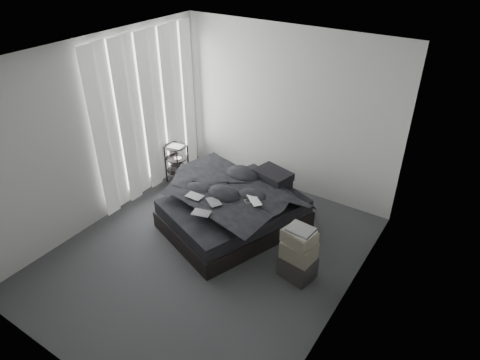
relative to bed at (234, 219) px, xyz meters
The scene contains 25 objects.
floor 0.71m from the bed, 86.64° to the right, with size 3.60×4.20×0.01m, color #333336.
ceiling 2.57m from the bed, 86.64° to the right, with size 3.60×4.20×0.01m, color white.
wall_back 1.83m from the bed, 88.32° to the left, with size 3.60×0.01×2.60m, color #BCBCB7.
wall_front 3.04m from the bed, 89.16° to the right, with size 3.60×0.01×2.60m, color #BCBCB7.
wall_left 2.23m from the bed, 158.27° to the right, with size 0.01×4.20×2.60m, color #BCBCB7.
wall_right 2.29m from the bed, 20.85° to the right, with size 0.01×4.20×2.60m, color #BCBCB7.
window_left 2.14m from the bed, behind, with size 0.02×2.00×2.30m, color white.
curtain_left 2.06m from the bed, behind, with size 0.06×2.12×2.48m, color white.
bed is the anchor object (origin of this frame).
mattress 0.22m from the bed, ahead, with size 1.35×1.79×0.20m, color black.
duvet 0.43m from the bed, 109.91° to the right, with size 1.36×1.58×0.22m, color black.
pillow_lower 0.82m from the bed, 73.66° to the left, with size 0.56×0.38×0.13m, color black.
pillow_upper 0.86m from the bed, 68.62° to the left, with size 0.52×0.36×0.12m, color black.
laptop 0.65m from the bed, 12.42° to the right, with size 0.30×0.19×0.02m, color silver.
comic_a 0.77m from the bed, 134.36° to the right, with size 0.23×0.15×0.01m, color black.
comic_b 0.66m from the bed, 102.79° to the right, with size 0.23×0.15×0.01m, color black.
comic_c 0.85m from the bed, 95.49° to the right, with size 0.23×0.15×0.01m, color black.
side_stand 1.63m from the bed, 160.23° to the left, with size 0.35×0.35×0.65m, color black.
papers 1.69m from the bed, 160.43° to the left, with size 0.25×0.19×0.01m, color white.
floor_books 0.98m from the bed, 152.51° to the left, with size 0.12×0.18×0.12m, color black.
box_lower 1.28m from the bed, 18.29° to the right, with size 0.41×0.32×0.30m, color black.
box_mid 1.33m from the bed, 18.62° to the right, with size 0.38×0.30×0.23m, color #5E5A4A.
box_upper 1.36m from the bed, 18.34° to the right, with size 0.36×0.29×0.16m, color #5E5A4A.
art_book_white 1.41m from the bed, 18.29° to the right, with size 0.31×0.25×0.03m, color silver.
art_book_snake 1.43m from the bed, 18.62° to the right, with size 0.30×0.24×0.03m, color silver.
Camera 1 is at (2.76, -3.39, 3.80)m, focal length 32.00 mm.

